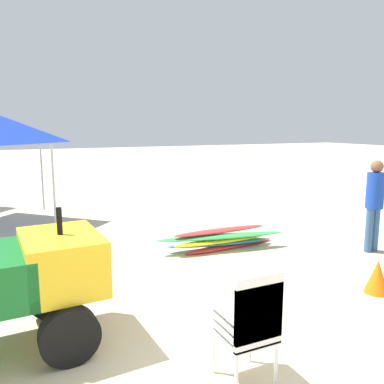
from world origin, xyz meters
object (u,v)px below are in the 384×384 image
object	(u,v)px
stacked_plastic_chairs	(251,319)
surfboard_pile	(222,239)
traffic_cone_near	(377,277)
lifeguard_near_center	(374,200)

from	to	relation	value
stacked_plastic_chairs	surfboard_pile	size ratio (longest dim) A/B	0.43
surfboard_pile	traffic_cone_near	distance (m)	2.88
surfboard_pile	lifeguard_near_center	size ratio (longest dim) A/B	1.47
stacked_plastic_chairs	traffic_cone_near	xyz separation A→B (m)	(2.78, 0.94, -0.41)
stacked_plastic_chairs	traffic_cone_near	world-z (taller)	stacked_plastic_chairs
stacked_plastic_chairs	lifeguard_near_center	size ratio (longest dim) A/B	0.64
stacked_plastic_chairs	lifeguard_near_center	world-z (taller)	lifeguard_near_center
traffic_cone_near	surfboard_pile	bearing A→B (deg)	110.40
stacked_plastic_chairs	lifeguard_near_center	xyz separation A→B (m)	(4.28, 2.32, 0.35)
surfboard_pile	traffic_cone_near	world-z (taller)	traffic_cone_near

